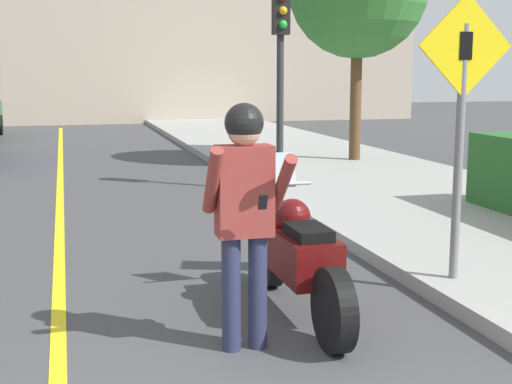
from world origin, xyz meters
TOP-DOWN VIEW (x-y plane):
  - road_center_line at (-0.60, 6.00)m, footprint 0.12×36.00m
  - building_backdrop at (0.00, 26.00)m, footprint 28.00×1.20m
  - motorcycle at (1.35, 2.88)m, footprint 0.62×2.31m
  - person_biker at (0.74, 2.25)m, footprint 0.59×0.49m
  - crossing_sign at (2.93, 3.05)m, footprint 0.91×0.08m
  - traffic_light at (3.04, 8.88)m, footprint 0.26×0.30m

SIDE VIEW (x-z plane):
  - road_center_line at x=-0.60m, z-range 0.00..0.01m
  - motorcycle at x=1.35m, z-range -0.14..1.16m
  - person_biker at x=0.74m, z-range 0.22..2.03m
  - crossing_sign at x=2.93m, z-range 0.41..2.96m
  - traffic_light at x=3.04m, z-range 0.80..4.03m
  - building_backdrop at x=0.00m, z-range 0.00..6.54m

